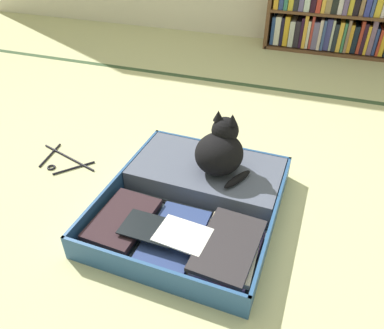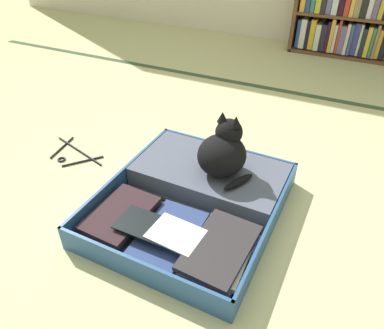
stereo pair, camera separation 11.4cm
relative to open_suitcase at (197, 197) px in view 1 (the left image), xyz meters
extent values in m
plane|color=#C6C28B|center=(-0.03, -0.06, -0.05)|extent=(10.00, 10.00, 0.00)
cube|color=#364D2F|center=(-0.03, 1.28, -0.05)|extent=(4.80, 0.05, 0.00)
cube|color=brown|center=(0.55, 2.19, -0.04)|extent=(1.27, 0.26, 0.02)
cube|color=brown|center=(0.55, 2.19, 0.26)|extent=(1.24, 0.26, 0.02)
cube|color=navy|center=(-0.04, 2.20, 0.10)|extent=(0.03, 0.22, 0.22)
cube|color=silver|center=(0.00, 2.19, 0.10)|extent=(0.04, 0.22, 0.23)
cube|color=black|center=(0.04, 2.20, 0.10)|extent=(0.02, 0.22, 0.22)
cube|color=gold|center=(0.08, 2.20, 0.10)|extent=(0.04, 0.22, 0.24)
cube|color=silver|center=(0.12, 2.19, 0.09)|extent=(0.04, 0.22, 0.20)
cube|color=#27212B|center=(0.17, 2.19, 0.09)|extent=(0.04, 0.22, 0.21)
cube|color=#2A122D|center=(0.20, 2.19, 0.10)|extent=(0.02, 0.22, 0.24)
cube|color=gold|center=(0.23, 2.18, 0.12)|extent=(0.03, 0.22, 0.26)
cube|color=silver|center=(0.25, 2.19, 0.09)|extent=(0.02, 0.22, 0.22)
cube|color=#BC3F38|center=(0.28, 2.19, 0.11)|extent=(0.02, 0.22, 0.26)
cube|color=slate|center=(0.31, 2.19, 0.09)|extent=(0.04, 0.22, 0.22)
cube|color=beige|center=(0.35, 2.18, 0.10)|extent=(0.02, 0.22, 0.24)
cube|color=#39518E|center=(0.37, 2.18, 0.10)|extent=(0.02, 0.22, 0.23)
cube|color=#3F4089|center=(0.41, 2.20, 0.11)|extent=(0.04, 0.22, 0.24)
cube|color=silver|center=(0.44, 2.20, 0.11)|extent=(0.02, 0.22, 0.24)
cube|color=#1F2730|center=(0.47, 2.19, 0.09)|extent=(0.03, 0.22, 0.21)
cube|color=yellow|center=(0.50, 2.19, 0.10)|extent=(0.03, 0.22, 0.23)
cube|color=#3B7A55|center=(0.53, 2.19, 0.10)|extent=(0.02, 0.22, 0.23)
cube|color=#926E5B|center=(0.56, 2.18, 0.11)|extent=(0.02, 0.22, 0.25)
cube|color=gold|center=(0.58, 2.20, 0.09)|extent=(0.03, 0.22, 0.22)
cube|color=black|center=(0.62, 2.20, 0.09)|extent=(0.04, 0.22, 0.21)
cube|color=#B43728|center=(0.65, 2.20, 0.11)|extent=(0.02, 0.22, 0.25)
cube|color=#2B1629|center=(0.68, 2.19, 0.10)|extent=(0.03, 0.22, 0.23)
cube|color=yellow|center=(0.71, 2.19, 0.10)|extent=(0.02, 0.22, 0.22)
cube|color=slate|center=(0.74, 2.20, 0.12)|extent=(0.04, 0.22, 0.26)
cube|color=navy|center=(0.77, 2.20, 0.09)|extent=(0.02, 0.22, 0.20)
cube|color=red|center=(0.80, 2.19, 0.09)|extent=(0.02, 0.22, 0.20)
cube|color=yellow|center=(0.83, 2.19, 0.10)|extent=(0.03, 0.22, 0.23)
cube|color=#285085|center=(-0.01, -0.24, -0.04)|extent=(0.69, 0.41, 0.01)
cube|color=#285085|center=(-0.02, -0.43, 0.01)|extent=(0.68, 0.03, 0.11)
cube|color=#285085|center=(-0.34, -0.23, 0.01)|extent=(0.02, 0.39, 0.11)
cube|color=#285085|center=(0.32, -0.25, 0.01)|extent=(0.02, 0.39, 0.11)
cube|color=#4B565E|center=(-0.01, -0.24, -0.03)|extent=(0.66, 0.38, 0.01)
cube|color=#285085|center=(0.00, 0.15, -0.04)|extent=(0.69, 0.41, 0.01)
cube|color=#285085|center=(0.00, 0.33, 0.01)|extent=(0.68, 0.03, 0.11)
cube|color=#285085|center=(-0.33, 0.16, 0.01)|extent=(0.02, 0.39, 0.11)
cube|color=#285085|center=(0.33, 0.14, 0.01)|extent=(0.02, 0.39, 0.11)
cube|color=#4B565E|center=(0.00, 0.15, -0.03)|extent=(0.66, 0.38, 0.01)
cylinder|color=black|center=(-0.01, -0.05, -0.03)|extent=(0.66, 0.04, 0.02)
cube|color=#1F2C2E|center=(-0.23, -0.23, -0.02)|extent=(0.21, 0.33, 0.02)
cube|color=black|center=(-0.22, -0.24, 0.00)|extent=(0.21, 0.30, 0.01)
cube|color=#2F1E23|center=(-0.22, -0.24, 0.02)|extent=(0.21, 0.30, 0.02)
cube|color=#B6A996|center=(-0.01, -0.24, -0.02)|extent=(0.22, 0.32, 0.02)
cube|color=navy|center=(-0.01, -0.24, 0.00)|extent=(0.20, 0.33, 0.02)
cube|color=#212825|center=(0.19, -0.25, -0.02)|extent=(0.21, 0.30, 0.02)
cube|color=#916BA1|center=(0.20, -0.25, 0.01)|extent=(0.21, 0.29, 0.02)
cube|color=tan|center=(0.20, -0.24, 0.03)|extent=(0.20, 0.30, 0.02)
cube|color=#2D292C|center=(0.20, -0.25, 0.05)|extent=(0.22, 0.33, 0.02)
cube|color=white|center=(0.04, -0.26, 0.05)|extent=(0.20, 0.15, 0.01)
cube|color=black|center=(-0.09, -0.27, 0.05)|extent=(0.21, 0.14, 0.01)
cube|color=#505669|center=(0.00, 0.15, 0.01)|extent=(0.65, 0.37, 0.10)
cylinder|color=black|center=(-0.18, 0.33, 0.01)|extent=(0.02, 0.02, 0.10)
cylinder|color=black|center=(0.19, 0.32, 0.01)|extent=(0.02, 0.02, 0.10)
cube|color=yellow|center=(0.08, -0.42, 0.04)|extent=(0.03, 0.00, 0.02)
cube|color=green|center=(-0.25, -0.42, 0.00)|extent=(0.03, 0.00, 0.03)
cube|color=green|center=(-0.17, -0.42, 0.03)|extent=(0.03, 0.00, 0.02)
cube|color=red|center=(0.22, -0.43, 0.01)|extent=(0.04, 0.00, 0.03)
ellipsoid|color=black|center=(0.05, 0.13, 0.15)|extent=(0.24, 0.25, 0.17)
ellipsoid|color=black|center=(0.06, 0.19, 0.11)|extent=(0.15, 0.10, 0.09)
sphere|color=black|center=(0.06, 0.18, 0.24)|extent=(0.11, 0.11, 0.11)
cone|color=black|center=(0.09, 0.16, 0.30)|extent=(0.04, 0.04, 0.04)
cone|color=black|center=(0.03, 0.18, 0.30)|extent=(0.04, 0.04, 0.04)
sphere|color=#E0C04C|center=(0.09, 0.22, 0.24)|extent=(0.02, 0.02, 0.02)
sphere|color=#E0C04C|center=(0.05, 0.23, 0.24)|extent=(0.02, 0.02, 0.02)
ellipsoid|color=black|center=(0.15, 0.07, 0.08)|extent=(0.10, 0.16, 0.03)
cylinder|color=black|center=(-0.72, 0.12, -0.04)|extent=(0.36, 0.12, 0.01)
cylinder|color=black|center=(-0.64, 0.05, -0.04)|extent=(0.14, 0.16, 0.01)
cylinder|color=black|center=(-0.82, 0.11, -0.04)|extent=(0.04, 0.20, 0.01)
torus|color=black|center=(-0.75, 0.02, -0.04)|extent=(0.05, 0.05, 0.01)
camera|label=1|loc=(0.37, -1.11, 1.02)|focal=34.55mm
camera|label=2|loc=(0.47, -1.06, 1.02)|focal=34.55mm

